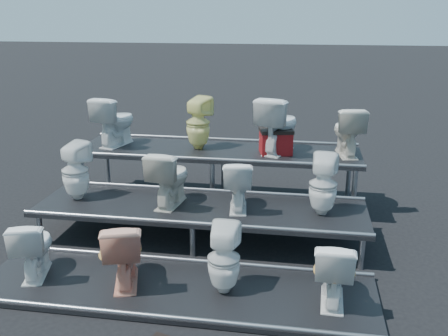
% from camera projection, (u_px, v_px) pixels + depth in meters
% --- Properties ---
extents(ground, '(80.00, 80.00, 0.00)m').
position_uv_depth(ground, '(201.00, 239.00, 6.52)').
color(ground, black).
rests_on(ground, ground).
extents(tier_front, '(4.20, 1.20, 0.06)m').
position_uv_depth(tier_front, '(176.00, 289.00, 5.29)').
color(tier_front, black).
rests_on(tier_front, ground).
extents(tier_mid, '(4.20, 1.20, 0.46)m').
position_uv_depth(tier_mid, '(201.00, 222.00, 6.45)').
color(tier_mid, black).
rests_on(tier_mid, ground).
extents(tier_back, '(4.20, 1.20, 0.86)m').
position_uv_depth(tier_back, '(218.00, 176.00, 7.61)').
color(tier_back, black).
rests_on(tier_back, ground).
extents(toilet_0, '(0.53, 0.73, 0.67)m').
position_uv_depth(toilet_0, '(33.00, 247.00, 5.42)').
color(toilet_0, white).
rests_on(toilet_0, tier_front).
extents(toilet_1, '(0.60, 0.80, 0.73)m').
position_uv_depth(toilet_1, '(124.00, 251.00, 5.25)').
color(toilet_1, '#EA9E81').
rests_on(toilet_1, tier_front).
extents(toilet_2, '(0.34, 0.35, 0.74)m').
position_uv_depth(toilet_2, '(224.00, 259.00, 5.08)').
color(toilet_2, white).
rests_on(toilet_2, tier_front).
extents(toilet_3, '(0.41, 0.69, 0.69)m').
position_uv_depth(toilet_3, '(333.00, 270.00, 4.92)').
color(toilet_3, white).
rests_on(toilet_3, tier_front).
extents(toilet_4, '(0.44, 0.45, 0.77)m').
position_uv_depth(toilet_4, '(75.00, 171.00, 6.52)').
color(toilet_4, white).
rests_on(toilet_4, tier_mid).
extents(toilet_5, '(0.49, 0.76, 0.73)m').
position_uv_depth(toilet_5, '(170.00, 177.00, 6.33)').
color(toilet_5, beige).
rests_on(toilet_5, tier_mid).
extents(toilet_6, '(0.43, 0.67, 0.65)m').
position_uv_depth(toilet_6, '(238.00, 184.00, 6.21)').
color(toilet_6, white).
rests_on(toilet_6, tier_mid).
extents(toilet_7, '(0.38, 0.39, 0.75)m').
position_uv_depth(toilet_7, '(323.00, 185.00, 6.03)').
color(toilet_7, white).
rests_on(toilet_7, tier_mid).
extents(toilet_8, '(0.59, 0.82, 0.76)m').
position_uv_depth(toilet_8, '(115.00, 121.00, 7.62)').
color(toilet_8, white).
rests_on(toilet_8, tier_back).
extents(toilet_9, '(0.47, 0.47, 0.78)m').
position_uv_depth(toilet_9, '(198.00, 123.00, 7.41)').
color(toilet_9, '#F3EE93').
rests_on(toilet_9, tier_back).
extents(toilet_10, '(0.70, 0.92, 0.83)m').
position_uv_depth(toilet_10, '(278.00, 124.00, 7.22)').
color(toilet_10, white).
rests_on(toilet_10, tier_back).
extents(toilet_11, '(0.50, 0.75, 0.71)m').
position_uv_depth(toilet_11, '(347.00, 131.00, 7.08)').
color(toilet_11, beige).
rests_on(toilet_11, tier_back).
extents(red_crate, '(0.51, 0.44, 0.32)m').
position_uv_depth(red_crate, '(276.00, 143.00, 7.22)').
color(red_crate, maroon).
rests_on(red_crate, tier_back).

